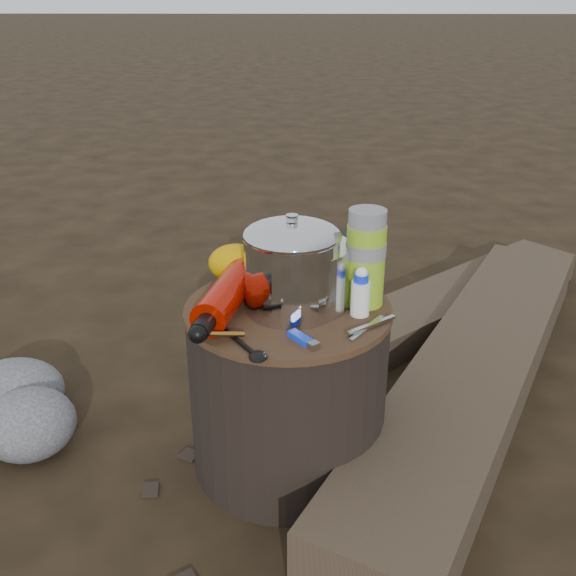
{
  "coord_description": "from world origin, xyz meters",
  "views": [
    {
      "loc": [
        0.03,
        -1.34,
        1.1
      ],
      "look_at": [
        0.0,
        0.0,
        0.48
      ],
      "focal_mm": 41.08,
      "sensor_mm": 36.0,
      "label": 1
    }
  ],
  "objects_px": {
    "fuel_bottle": "(226,296)",
    "thermos": "(365,258)",
    "camping_pot": "(292,266)",
    "travel_mug": "(341,258)",
    "log_main": "(476,371)",
    "stump": "(288,387)"
  },
  "relations": [
    {
      "from": "thermos",
      "to": "travel_mug",
      "type": "distance_m",
      "value": 0.15
    },
    {
      "from": "fuel_bottle",
      "to": "log_main",
      "type": "bearing_deg",
      "value": 38.66
    },
    {
      "from": "stump",
      "to": "log_main",
      "type": "bearing_deg",
      "value": 30.17
    },
    {
      "from": "fuel_bottle",
      "to": "thermos",
      "type": "relative_size",
      "value": 1.47
    },
    {
      "from": "camping_pot",
      "to": "travel_mug",
      "type": "bearing_deg",
      "value": 54.1
    },
    {
      "from": "stump",
      "to": "camping_pot",
      "type": "height_order",
      "value": "camping_pot"
    },
    {
      "from": "stump",
      "to": "fuel_bottle",
      "type": "relative_size",
      "value": 1.44
    },
    {
      "from": "log_main",
      "to": "travel_mug",
      "type": "xyz_separation_m",
      "value": [
        -0.42,
        -0.16,
        0.42
      ]
    },
    {
      "from": "thermos",
      "to": "camping_pot",
      "type": "bearing_deg",
      "value": -168.2
    },
    {
      "from": "log_main",
      "to": "fuel_bottle",
      "type": "bearing_deg",
      "value": -125.84
    },
    {
      "from": "camping_pot",
      "to": "fuel_bottle",
      "type": "bearing_deg",
      "value": -172.21
    },
    {
      "from": "camping_pot",
      "to": "thermos",
      "type": "relative_size",
      "value": 0.95
    },
    {
      "from": "log_main",
      "to": "thermos",
      "type": "distance_m",
      "value": 0.66
    },
    {
      "from": "travel_mug",
      "to": "fuel_bottle",
      "type": "bearing_deg",
      "value": -145.31
    },
    {
      "from": "camping_pot",
      "to": "travel_mug",
      "type": "distance_m",
      "value": 0.21
    },
    {
      "from": "log_main",
      "to": "fuel_bottle",
      "type": "height_order",
      "value": "fuel_bottle"
    },
    {
      "from": "fuel_bottle",
      "to": "thermos",
      "type": "distance_m",
      "value": 0.32
    },
    {
      "from": "log_main",
      "to": "camping_pot",
      "type": "bearing_deg",
      "value": -121.43
    },
    {
      "from": "log_main",
      "to": "thermos",
      "type": "height_order",
      "value": "thermos"
    },
    {
      "from": "thermos",
      "to": "log_main",
      "type": "bearing_deg",
      "value": 38.07
    },
    {
      "from": "stump",
      "to": "camping_pot",
      "type": "bearing_deg",
      "value": -44.42
    },
    {
      "from": "stump",
      "to": "log_main",
      "type": "xyz_separation_m",
      "value": [
        0.54,
        0.32,
        -0.14
      ]
    }
  ]
}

